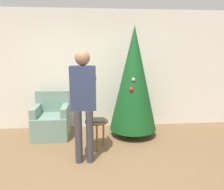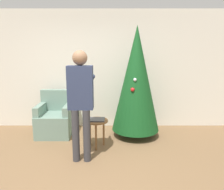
# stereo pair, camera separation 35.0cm
# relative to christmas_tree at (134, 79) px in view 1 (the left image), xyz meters

# --- Properties ---
(ground_plane) EXTENTS (14.00, 14.00, 0.00)m
(ground_plane) POSITION_rel_christmas_tree_xyz_m (-0.94, -1.57, -1.22)
(ground_plane) COLOR brown
(wall_back) EXTENTS (8.00, 0.06, 2.70)m
(wall_back) POSITION_rel_christmas_tree_xyz_m (-0.94, 0.66, 0.13)
(wall_back) COLOR silver
(wall_back) RESTS_ON ground_plane
(christmas_tree) EXTENTS (0.99, 0.99, 2.29)m
(christmas_tree) POSITION_rel_christmas_tree_xyz_m (0.00, 0.00, 0.00)
(christmas_tree) COLOR brown
(christmas_tree) RESTS_ON ground_plane
(armchair) EXTENTS (0.71, 0.73, 0.94)m
(armchair) POSITION_rel_christmas_tree_xyz_m (-1.72, 0.09, -0.88)
(armchair) COLOR gray
(armchair) RESTS_ON ground_plane
(person_standing) EXTENTS (0.42, 0.57, 1.80)m
(person_standing) POSITION_rel_christmas_tree_xyz_m (-1.00, -1.04, -0.13)
(person_standing) COLOR #38383D
(person_standing) RESTS_ON ground_plane
(side_stool) EXTENTS (0.43, 0.43, 0.53)m
(side_stool) POSITION_rel_christmas_tree_xyz_m (-0.79, -0.56, -0.77)
(side_stool) COLOR brown
(side_stool) RESTS_ON ground_plane
(laptop) EXTENTS (0.31, 0.26, 0.02)m
(laptop) POSITION_rel_christmas_tree_xyz_m (-0.79, -0.56, -0.68)
(laptop) COLOR #38383D
(laptop) RESTS_ON side_stool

